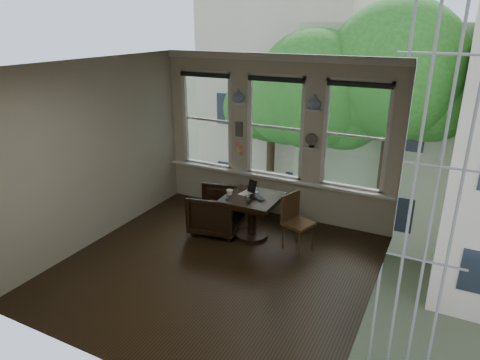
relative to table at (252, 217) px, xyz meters
The scene contains 25 objects.
ground 1.18m from the table, 92.98° to the right, with size 4.50×4.50×0.00m, color black.
ceiling 2.85m from the table, 92.98° to the right, with size 4.50×4.50×0.00m, color silver.
wall_back 1.60m from the table, 92.96° to the left, with size 4.50×4.50×0.00m, color beige.
wall_front 3.55m from the table, 90.99° to the right, with size 4.50×4.50×0.00m, color beige.
wall_left 2.80m from the table, 154.12° to the right, with size 4.50×4.50×0.00m, color beige.
wall_right 2.71m from the table, 27.07° to the right, with size 4.50×4.50×0.00m, color beige.
window_left 2.30m from the table, 143.16° to the left, with size 1.10×0.12×1.90m, color white, non-canonical shape.
window_center 1.74m from the table, 92.96° to the left, with size 1.10×0.12×1.90m, color white, non-canonical shape.
window_right 2.23m from the table, 39.07° to the left, with size 1.10×0.12×1.90m, color white, non-canonical shape.
shelf_left 2.16m from the table, 127.26° to the left, with size 0.26×0.16×0.03m, color white.
shelf_right 2.12m from the table, 57.09° to the left, with size 0.26×0.16×0.03m, color white.
intercom 1.80m from the table, 126.47° to the left, with size 0.14×0.06×0.28m, color #59544F.
sticky_notes 1.59m from the table, 126.34° to the left, with size 0.16×0.01×0.24m, color pink, non-canonical shape.
desk_fan 1.67m from the table, 56.57° to the left, with size 0.20×0.20×0.24m, color #59544F, non-canonical shape.
vase_left 2.27m from the table, 127.26° to the left, with size 0.24×0.24×0.25m, color white.
vase_right 2.23m from the table, 57.09° to the left, with size 0.24×0.24×0.25m, color white.
table is the anchor object (origin of this frame).
armchair_left 0.67m from the table, behind, with size 0.82×0.85×0.77m, color black.
cushion_red 0.67m from the table, behind, with size 0.45×0.45×0.06m, color maroon.
side_chair_right 0.85m from the table, ahead, with size 0.42×0.42×0.92m, color #422D17, non-canonical shape.
laptop 0.40m from the table, 29.83° to the right, with size 0.32×0.21×0.03m, color black.
mug 0.58m from the table, 162.33° to the right, with size 0.11×0.11×0.10m, color white.
drinking_glass 0.49m from the table, 79.40° to the right, with size 0.13×0.13×0.10m, color white.
tablet 0.53m from the table, 116.04° to the left, with size 0.16×0.02×0.22m, color black.
papers 0.42m from the table, 139.36° to the left, with size 0.22×0.30×0.00m, color silver.
Camera 1 is at (2.87, -4.90, 3.52)m, focal length 32.00 mm.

